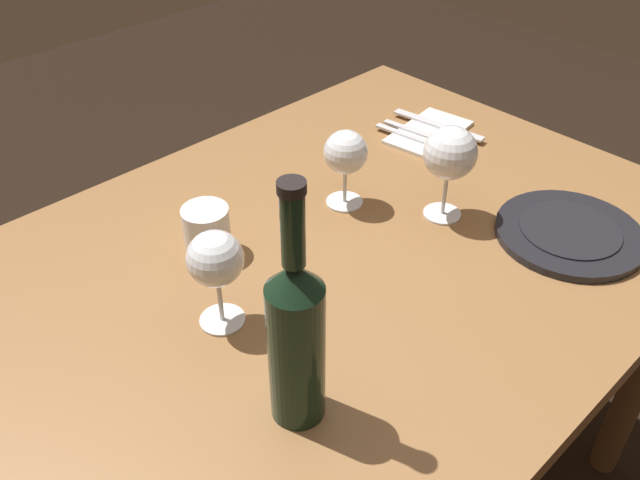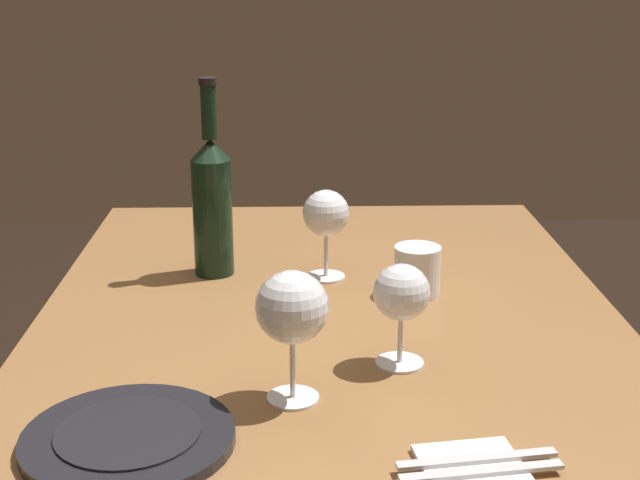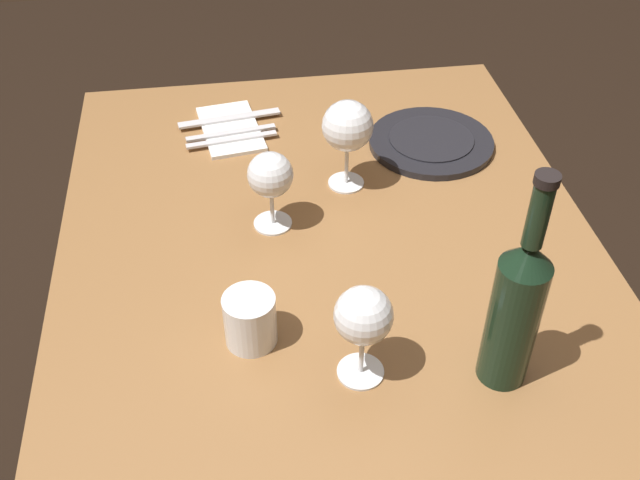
# 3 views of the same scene
# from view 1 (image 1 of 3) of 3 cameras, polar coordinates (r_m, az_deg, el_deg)

# --- Properties ---
(dining_table) EXTENTS (1.30, 0.90, 0.74)m
(dining_table) POSITION_cam_1_polar(r_m,az_deg,el_deg) (1.14, 0.18, -5.16)
(dining_table) COLOR olive
(dining_table) RESTS_ON ground
(wine_glass_left) EXTENTS (0.08, 0.08, 0.14)m
(wine_glass_left) POSITION_cam_1_polar(r_m,az_deg,el_deg) (1.16, 2.18, 7.27)
(wine_glass_left) COLOR white
(wine_glass_left) RESTS_ON dining_table
(wine_glass_right) EXTENTS (0.08, 0.08, 0.15)m
(wine_glass_right) POSITION_cam_1_polar(r_m,az_deg,el_deg) (0.92, -8.66, -1.92)
(wine_glass_right) COLOR white
(wine_glass_right) RESTS_ON dining_table
(wine_glass_centre) EXTENTS (0.09, 0.09, 0.17)m
(wine_glass_centre) POSITION_cam_1_polar(r_m,az_deg,el_deg) (1.14, 10.92, 7.08)
(wine_glass_centre) COLOR white
(wine_glass_centre) RESTS_ON dining_table
(wine_bottle) EXTENTS (0.07, 0.07, 0.34)m
(wine_bottle) POSITION_cam_1_polar(r_m,az_deg,el_deg) (0.78, -2.03, -8.18)
(wine_bottle) COLOR black
(wine_bottle) RESTS_ON dining_table
(water_tumbler) EXTENTS (0.08, 0.08, 0.08)m
(water_tumbler) POSITION_cam_1_polar(r_m,az_deg,el_deg) (1.10, -9.50, 0.61)
(water_tumbler) COLOR white
(water_tumbler) RESTS_ON dining_table
(dinner_plate) EXTENTS (0.24, 0.24, 0.02)m
(dinner_plate) POSITION_cam_1_polar(r_m,az_deg,el_deg) (1.20, 20.30, 0.56)
(dinner_plate) COLOR black
(dinner_plate) RESTS_ON dining_table
(folded_napkin) EXTENTS (0.20, 0.14, 0.01)m
(folded_napkin) POSITION_cam_1_polar(r_m,az_deg,el_deg) (1.45, 9.17, 8.95)
(folded_napkin) COLOR white
(folded_napkin) RESTS_ON dining_table
(fork_inner) EXTENTS (0.04, 0.18, 0.00)m
(fork_inner) POSITION_cam_1_polar(r_m,az_deg,el_deg) (1.43, 8.56, 8.86)
(fork_inner) COLOR silver
(fork_inner) RESTS_ON folded_napkin
(fork_outer) EXTENTS (0.04, 0.18, 0.00)m
(fork_outer) POSITION_cam_1_polar(r_m,az_deg,el_deg) (1.41, 7.91, 8.54)
(fork_outer) COLOR silver
(fork_outer) RESTS_ON folded_napkin
(table_knife) EXTENTS (0.05, 0.21, 0.00)m
(table_knife) POSITION_cam_1_polar(r_m,az_deg,el_deg) (1.47, 9.93, 9.54)
(table_knife) COLOR silver
(table_knife) RESTS_ON folded_napkin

